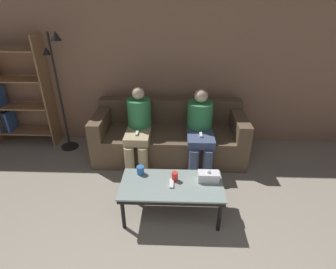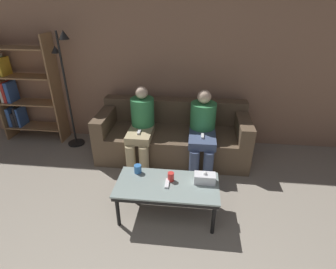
% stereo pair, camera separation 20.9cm
% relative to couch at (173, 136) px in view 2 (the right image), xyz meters
% --- Properties ---
extents(wall_back, '(12.00, 0.06, 2.60)m').
position_rel_couch_xyz_m(wall_back, '(0.00, 0.51, 1.00)').
color(wall_back, '#9E755B').
rests_on(wall_back, ground_plane).
extents(couch, '(2.15, 0.86, 0.78)m').
position_rel_couch_xyz_m(couch, '(0.00, 0.00, 0.00)').
color(couch, brown).
rests_on(couch, ground_plane).
extents(coffee_table, '(1.07, 0.53, 0.41)m').
position_rel_couch_xyz_m(coffee_table, '(0.06, -1.28, 0.07)').
color(coffee_table, '#8C9E99').
rests_on(coffee_table, ground_plane).
extents(cup_near_left, '(0.08, 0.08, 0.09)m').
position_rel_couch_xyz_m(cup_near_left, '(-0.29, -1.11, 0.16)').
color(cup_near_left, '#3372BF').
rests_on(cup_near_left, coffee_table).
extents(cup_near_right, '(0.07, 0.07, 0.10)m').
position_rel_couch_xyz_m(cup_near_right, '(0.09, -1.21, 0.16)').
color(cup_near_right, red).
rests_on(cup_near_right, coffee_table).
extents(tissue_box, '(0.22, 0.12, 0.13)m').
position_rel_couch_xyz_m(tissue_box, '(0.45, -1.20, 0.17)').
color(tissue_box, white).
rests_on(tissue_box, coffee_table).
extents(game_remote, '(0.04, 0.15, 0.02)m').
position_rel_couch_xyz_m(game_remote, '(0.06, -1.28, 0.12)').
color(game_remote, white).
rests_on(game_remote, coffee_table).
extents(bookshelf, '(0.98, 0.32, 1.69)m').
position_rel_couch_xyz_m(bookshelf, '(-2.46, 0.28, 0.51)').
color(bookshelf, '#9E754C').
rests_on(bookshelf, ground_plane).
extents(standing_lamp, '(0.31, 0.26, 1.75)m').
position_rel_couch_xyz_m(standing_lamp, '(-1.59, 0.14, 0.78)').
color(standing_lamp, black).
rests_on(standing_lamp, ground_plane).
extents(seated_person_left_end, '(0.33, 0.69, 1.08)m').
position_rel_couch_xyz_m(seated_person_left_end, '(-0.42, -0.22, 0.28)').
color(seated_person_left_end, tan).
rests_on(seated_person_left_end, ground_plane).
extents(seated_person_mid_left, '(0.35, 0.74, 1.06)m').
position_rel_couch_xyz_m(seated_person_mid_left, '(0.42, -0.22, 0.27)').
color(seated_person_mid_left, '#47567A').
rests_on(seated_person_mid_left, ground_plane).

